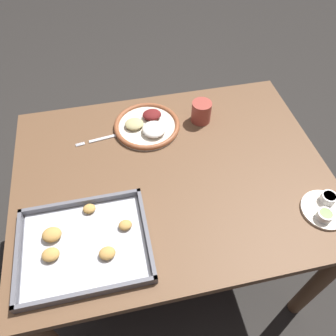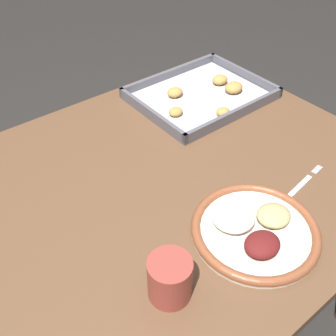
{
  "view_description": "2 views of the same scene",
  "coord_description": "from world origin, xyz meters",
  "px_view_note": "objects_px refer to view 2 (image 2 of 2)",
  "views": [
    {
      "loc": [
        0.17,
        0.71,
        1.64
      ],
      "look_at": [
        0.01,
        0.0,
        0.73
      ],
      "focal_mm": 35.0,
      "sensor_mm": 36.0,
      "label": 1
    },
    {
      "loc": [
        -0.42,
        -0.55,
        1.35
      ],
      "look_at": [
        0.01,
        0.0,
        0.73
      ],
      "focal_mm": 42.0,
      "sensor_mm": 36.0,
      "label": 2
    }
  ],
  "objects_px": {
    "dinner_plate": "(254,229)",
    "fork": "(297,189)",
    "drinking_cup": "(170,279)",
    "baking_tray": "(202,95)"
  },
  "relations": [
    {
      "from": "fork",
      "to": "drinking_cup",
      "type": "bearing_deg",
      "value": 175.79
    },
    {
      "from": "fork",
      "to": "baking_tray",
      "type": "relative_size",
      "value": 0.5
    },
    {
      "from": "fork",
      "to": "drinking_cup",
      "type": "height_order",
      "value": "drinking_cup"
    },
    {
      "from": "fork",
      "to": "drinking_cup",
      "type": "xyz_separation_m",
      "value": [
        -0.4,
        -0.02,
        0.04
      ]
    },
    {
      "from": "fork",
      "to": "baking_tray",
      "type": "xyz_separation_m",
      "value": [
        0.1,
        0.45,
        0.01
      ]
    },
    {
      "from": "baking_tray",
      "to": "drinking_cup",
      "type": "height_order",
      "value": "drinking_cup"
    },
    {
      "from": "dinner_plate",
      "to": "fork",
      "type": "relative_size",
      "value": 1.35
    },
    {
      "from": "dinner_plate",
      "to": "fork",
      "type": "distance_m",
      "value": 0.18
    },
    {
      "from": "dinner_plate",
      "to": "fork",
      "type": "height_order",
      "value": "dinner_plate"
    },
    {
      "from": "dinner_plate",
      "to": "fork",
      "type": "bearing_deg",
      "value": 7.97
    }
  ]
}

